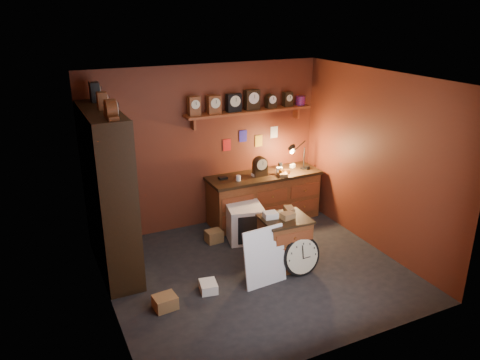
% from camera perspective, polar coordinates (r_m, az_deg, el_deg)
% --- Properties ---
extents(floor, '(4.00, 4.00, 0.00)m').
position_cam_1_polar(floor, '(6.76, 1.97, -11.07)').
color(floor, black).
rests_on(floor, ground).
extents(room_shell, '(4.02, 3.62, 2.71)m').
position_cam_1_polar(room_shell, '(6.15, 2.07, 3.31)').
color(room_shell, '#602716').
rests_on(room_shell, ground).
extents(shelving_unit, '(0.47, 1.60, 2.58)m').
position_cam_1_polar(shelving_unit, '(6.56, -16.04, -0.74)').
color(shelving_unit, black).
rests_on(shelving_unit, ground).
extents(workbench, '(1.98, 0.66, 1.36)m').
position_cam_1_polar(workbench, '(8.09, 2.94, -1.79)').
color(workbench, brown).
rests_on(workbench, ground).
extents(low_cabinet, '(0.68, 0.58, 0.85)m').
position_cam_1_polar(low_cabinet, '(6.72, 5.45, -7.32)').
color(low_cabinet, brown).
rests_on(low_cabinet, ground).
extents(big_round_clock, '(0.57, 0.18, 0.57)m').
position_cam_1_polar(big_round_clock, '(6.63, 7.47, -9.17)').
color(big_round_clock, black).
rests_on(big_round_clock, ground).
extents(white_panel, '(0.63, 0.21, 0.81)m').
position_cam_1_polar(white_panel, '(6.52, 2.97, -12.38)').
color(white_panel, silver).
rests_on(white_panel, ground).
extents(mini_fridge, '(0.65, 0.67, 0.57)m').
position_cam_1_polar(mini_fridge, '(7.49, 0.59, -5.23)').
color(mini_fridge, silver).
rests_on(mini_fridge, ground).
extents(floor_box_a, '(0.30, 0.26, 0.17)m').
position_cam_1_polar(floor_box_a, '(6.07, -9.11, -14.49)').
color(floor_box_a, olive).
rests_on(floor_box_a, ground).
extents(floor_box_b, '(0.26, 0.29, 0.13)m').
position_cam_1_polar(floor_box_b, '(6.33, -3.88, -12.84)').
color(floor_box_b, white).
rests_on(floor_box_b, ground).
extents(floor_box_c, '(0.26, 0.23, 0.19)m').
position_cam_1_polar(floor_box_c, '(7.51, -3.20, -6.84)').
color(floor_box_c, olive).
rests_on(floor_box_c, ground).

